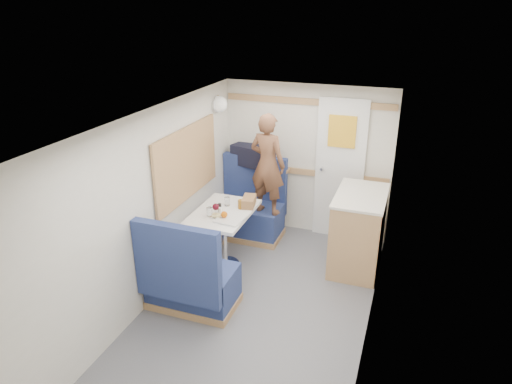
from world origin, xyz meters
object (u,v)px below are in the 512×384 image
at_px(bench_far, 250,214).
at_px(wine_glass, 216,207).
at_px(person, 267,164).
at_px(orange_fruit, 224,215).
at_px(dinette_table, 223,223).
at_px(duffel_bag, 253,156).
at_px(tumbler_left, 210,212).
at_px(salt_grinder, 220,212).
at_px(beer_glass, 241,204).
at_px(pepper_grinder, 220,208).
at_px(galley_counter, 358,230).
at_px(bread_loaf, 249,201).
at_px(tumbler_right, 227,201).
at_px(cheese_block, 217,215).
at_px(tray, 232,217).
at_px(dome_light, 219,104).
at_px(bench_near, 190,283).

xyz_separation_m(bench_far, wine_glass, (-0.00, -1.04, 0.54)).
xyz_separation_m(person, orange_fruit, (-0.20, -0.88, -0.31)).
distance_m(dinette_table, duffel_bag, 1.21).
bearing_deg(dinette_table, tumbler_left, -117.04).
bearing_deg(salt_grinder, beer_glass, 58.67).
xyz_separation_m(wine_glass, pepper_grinder, (-0.02, 0.15, -0.07)).
distance_m(galley_counter, bread_loaf, 1.32).
bearing_deg(salt_grinder, tumbler_right, 96.89).
distance_m(orange_fruit, pepper_grinder, 0.19).
bearing_deg(cheese_block, pepper_grinder, 101.54).
xyz_separation_m(tumbler_right, beer_glass, (0.18, -0.02, 0.00)).
relative_size(galley_counter, tray, 2.43).
bearing_deg(orange_fruit, cheese_block, -176.95).
bearing_deg(tumbler_left, orange_fruit, -3.93).
bearing_deg(beer_glass, bread_loaf, 62.16).
xyz_separation_m(wine_glass, bread_loaf, (0.23, 0.42, -0.07)).
xyz_separation_m(bench_far, dome_light, (-0.39, -0.01, 1.45)).
bearing_deg(person, bench_far, -16.85).
distance_m(orange_fruit, bread_loaf, 0.45).
relative_size(cheese_block, bread_loaf, 0.36).
xyz_separation_m(bench_far, tumbler_right, (-0.02, -0.70, 0.47)).
bearing_deg(cheese_block, orange_fruit, 3.05).
relative_size(bench_near, beer_glass, 9.96).
bearing_deg(duffel_bag, bench_near, -73.96).
height_order(pepper_grinder, salt_grinder, pepper_grinder).
height_order(wine_glass, pepper_grinder, wine_glass).
bearing_deg(bread_loaf, wine_glass, -118.39).
xyz_separation_m(dinette_table, tumbler_left, (-0.09, -0.17, 0.21)).
distance_m(tumbler_right, pepper_grinder, 0.19).
distance_m(cheese_block, tumbler_right, 0.35).
height_order(bench_far, pepper_grinder, bench_far).
bearing_deg(wine_glass, salt_grinder, 72.68).
bearing_deg(bench_far, tumbler_left, -94.77).
xyz_separation_m(orange_fruit, wine_glass, (-0.10, 0.00, 0.07)).
bearing_deg(orange_fruit, person, 77.09).
distance_m(wine_glass, bread_loaf, 0.49).
relative_size(galley_counter, person, 0.72).
relative_size(bench_far, beer_glass, 9.96).
xyz_separation_m(dome_light, galley_counter, (1.86, -0.30, -1.28)).
xyz_separation_m(galley_counter, tray, (-1.30, -0.69, 0.26)).
bearing_deg(duffel_bag, salt_grinder, -72.37).
bearing_deg(tumbler_right, dinette_table, -84.46).
bearing_deg(bread_loaf, tray, -98.36).
distance_m(person, tumbler_right, 0.70).
distance_m(dome_light, salt_grinder, 1.43).
xyz_separation_m(galley_counter, tumbler_right, (-1.48, -0.39, 0.31)).
xyz_separation_m(bench_far, orange_fruit, (0.10, -1.05, 0.47)).
bearing_deg(orange_fruit, duffel_bag, 96.16).
bearing_deg(person, duffel_bag, -38.92).
distance_m(tumbler_right, bread_loaf, 0.26).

